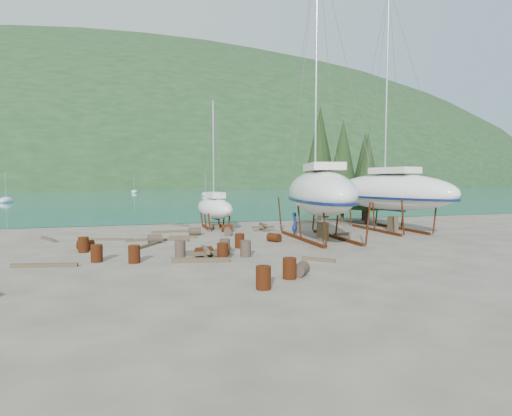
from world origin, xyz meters
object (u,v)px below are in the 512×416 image
object	(u,v)px
large_sailboat_far	(389,191)
small_sailboat_shore	(215,208)
large_sailboat_near	(319,192)
worker	(295,224)

from	to	relation	value
large_sailboat_far	small_sailboat_shore	distance (m)	14.55
large_sailboat_near	worker	size ratio (longest dim) A/B	11.76
worker	large_sailboat_far	bearing A→B (deg)	-58.76
large_sailboat_far	worker	bearing A→B (deg)	172.74
large_sailboat_far	worker	world-z (taller)	large_sailboat_far
large_sailboat_far	small_sailboat_shore	world-z (taller)	large_sailboat_far
large_sailboat_far	worker	distance (m)	8.92
large_sailboat_near	large_sailboat_far	distance (m)	8.16
small_sailboat_shore	worker	world-z (taller)	small_sailboat_shore
large_sailboat_near	worker	world-z (taller)	large_sailboat_near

